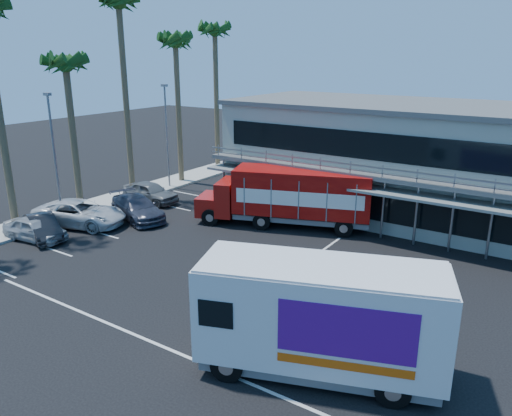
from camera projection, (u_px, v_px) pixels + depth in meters
The scene contains 16 objects.
ground at pixel (231, 280), 23.82m from camera, with size 120.00×120.00×0.00m, color black.
building at pixel (400, 159), 33.04m from camera, with size 22.40×12.00×7.30m.
curb_strip at pixel (114, 200), 36.48m from camera, with size 3.00×32.00×0.16m, color #A5A399.
palm_c at pixel (66, 72), 31.32m from camera, with size 2.80×2.80×10.75m.
palm_d at pixel (119, 16), 34.38m from camera, with size 2.80×2.80×14.75m.
palm_e at pixel (176, 50), 38.76m from camera, with size 2.80×2.80×12.25m.
palm_f at pixel (215, 39), 43.08m from camera, with size 2.80×2.80×13.25m.
light_pole_near at pixel (54, 152), 30.76m from camera, with size 0.50×0.25×8.09m.
light_pole_far at pixel (167, 132), 38.72m from camera, with size 0.50×0.25×8.09m.
red_truck at pixel (290, 195), 30.60m from camera, with size 10.94×5.90×3.61m.
white_van at pixel (320, 317), 16.33m from camera, with size 8.46×5.28×3.91m.
parked_car_a at pixel (35, 229), 28.61m from camera, with size 1.62×4.02×1.37m, color #9DA0A4.
parked_car_b at pixel (43, 227), 29.02m from camera, with size 1.43×4.10×1.35m, color black.
parked_car_c at pixel (80, 213), 31.05m from camera, with size 2.65×5.75×1.60m, color silver.
parked_car_d at pixel (137, 208), 32.30m from camera, with size 2.09×5.15×1.49m, color #323443.
parked_car_e at pixel (150, 192), 35.91m from camera, with size 1.78×4.42×1.51m, color slate.
Camera 1 is at (12.98, -17.45, 10.36)m, focal length 35.00 mm.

